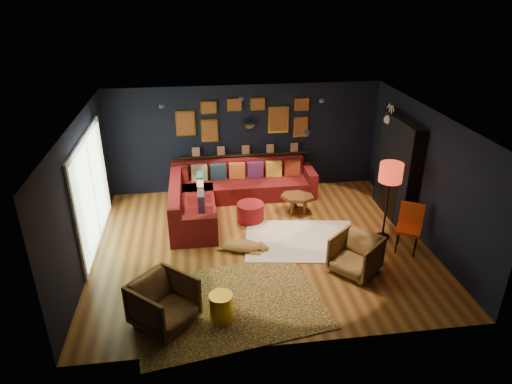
{
  "coord_description": "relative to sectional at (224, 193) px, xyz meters",
  "views": [
    {
      "loc": [
        -1.16,
        -7.69,
        4.84
      ],
      "look_at": [
        -0.07,
        0.3,
        1.03
      ],
      "focal_mm": 32.0,
      "sensor_mm": 36.0,
      "label": 1
    }
  ],
  "objects": [
    {
      "name": "orange_chair",
      "position": [
        3.41,
        -2.33,
        0.24
      ],
      "size": [
        0.62,
        0.62,
        0.95
      ],
      "rotation": [
        0.0,
        0.0,
        -0.55
      ],
      "color": "black",
      "rests_on": "ground"
    },
    {
      "name": "armchair_left",
      "position": [
        -1.18,
        -3.86,
        0.1
      ],
      "size": [
        1.13,
        1.13,
        0.85
      ],
      "primitive_type": "imported",
      "rotation": [
        0.0,
        0.0,
        0.83
      ],
      "color": "#BB8143",
      "rests_on": "ground"
    },
    {
      "name": "sliding_door",
      "position": [
        -2.6,
        -1.21,
        0.78
      ],
      "size": [
        0.06,
        2.8,
        2.2
      ],
      "color": "white",
      "rests_on": "ground"
    },
    {
      "name": "gold_stool",
      "position": [
        -0.32,
        -3.89,
        -0.09
      ],
      "size": [
        0.37,
        0.37,
        0.46
      ],
      "primitive_type": "cylinder",
      "color": "yellow",
      "rests_on": "ground"
    },
    {
      "name": "ledge",
      "position": [
        0.61,
        0.87,
        0.6
      ],
      "size": [
        3.2,
        0.12,
        0.04
      ],
      "primitive_type": "cube",
      "color": "black",
      "rests_on": "room_walls"
    },
    {
      "name": "armchair_right",
      "position": [
        2.14,
        -2.93,
        0.07
      ],
      "size": [
        1.03,
        1.04,
        0.78
      ],
      "primitive_type": "imported",
      "rotation": [
        0.0,
        0.0,
        -0.85
      ],
      "color": "#BB8143",
      "rests_on": "ground"
    },
    {
      "name": "ceiling_spots",
      "position": [
        0.61,
        -1.01,
        2.24
      ],
      "size": [
        3.3,
        2.5,
        0.06
      ],
      "color": "black",
      "rests_on": "room_walls"
    },
    {
      "name": "leopard_rug",
      "position": [
        -0.19,
        -3.56,
        -0.31
      ],
      "size": [
        3.28,
        2.59,
        0.02
      ],
      "primitive_type": "cube",
      "rotation": [
        0.0,
        0.0,
        0.17
      ],
      "color": "tan",
      "rests_on": "ground"
    },
    {
      "name": "dog",
      "position": [
        0.2,
        -2.01,
        -0.15
      ],
      "size": [
        1.11,
        0.73,
        0.32
      ],
      "primitive_type": null,
      "rotation": [
        0.0,
        0.0,
        -0.25
      ],
      "color": "#A07246",
      "rests_on": "leopard_rug"
    },
    {
      "name": "sectional",
      "position": [
        0.0,
        0.0,
        0.0
      ],
      "size": [
        3.41,
        2.69,
        0.86
      ],
      "color": "maroon",
      "rests_on": "ground"
    },
    {
      "name": "fireplace",
      "position": [
        3.71,
        -0.91,
        0.7
      ],
      "size": [
        0.31,
        1.6,
        2.2
      ],
      "color": "black",
      "rests_on": "ground"
    },
    {
      "name": "gallery_wall",
      "position": [
        0.6,
        0.91,
        1.48
      ],
      "size": [
        3.15,
        0.04,
        1.02
      ],
      "color": "yellow",
      "rests_on": "room_walls"
    },
    {
      "name": "coffee_table",
      "position": [
        1.61,
        -0.53,
        0.01
      ],
      "size": [
        0.9,
        0.78,
        0.38
      ],
      "rotation": [
        0.0,
        0.0,
        -0.31
      ],
      "color": "brown",
      "rests_on": "shag_rug"
    },
    {
      "name": "sunburst_mirror",
      "position": [
        0.71,
        0.91,
        1.38
      ],
      "size": [
        0.47,
        0.16,
        0.47
      ],
      "color": "silver",
      "rests_on": "room_walls"
    },
    {
      "name": "room_walls",
      "position": [
        0.61,
        -1.81,
        1.27
      ],
      "size": [
        6.5,
        6.5,
        6.5
      ],
      "color": "black",
      "rests_on": "ground"
    },
    {
      "name": "deer_head",
      "position": [
        3.75,
        -0.41,
        1.73
      ],
      "size": [
        0.5,
        0.28,
        0.45
      ],
      "color": "white",
      "rests_on": "fireplace"
    },
    {
      "name": "floor",
      "position": [
        0.61,
        -1.81,
        -0.32
      ],
      "size": [
        6.5,
        6.5,
        0.0
      ],
      "primitive_type": "plane",
      "color": "#9A6229",
      "rests_on": "ground"
    },
    {
      "name": "floor_lamp",
      "position": [
        3.11,
        -1.86,
        1.05
      ],
      "size": [
        0.45,
        0.45,
        1.63
      ],
      "color": "black",
      "rests_on": "ground"
    },
    {
      "name": "shag_rug",
      "position": [
        1.43,
        -1.79,
        -0.31
      ],
      "size": [
        2.45,
        1.94,
        0.03
      ],
      "primitive_type": "cube",
      "rotation": [
        0.0,
        0.0,
        -0.15
      ],
      "color": "silver",
      "rests_on": "ground"
    },
    {
      "name": "pouf",
      "position": [
        0.52,
        -0.8,
        -0.1
      ],
      "size": [
        0.58,
        0.58,
        0.38
      ],
      "primitive_type": "cylinder",
      "color": "maroon",
      "rests_on": "shag_rug"
    }
  ]
}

